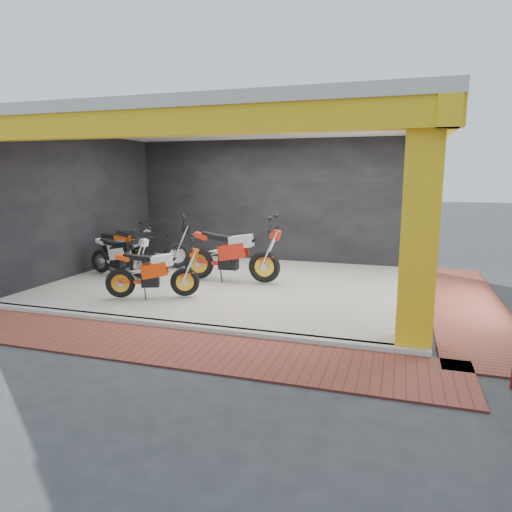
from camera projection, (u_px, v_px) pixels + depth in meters
The scene contains 16 objects.
ground at pixel (200, 311), 8.52m from camera, with size 80.00×80.00×0.00m, color #2D2D30.
showroom_floor at pixel (236, 284), 10.39m from camera, with size 8.00×6.00×0.10m, color silver.
showroom_ceiling at pixel (235, 123), 9.77m from camera, with size 8.40×6.40×0.20m, color beige.
back_wall at pixel (273, 202), 13.00m from camera, with size 8.20×0.20×3.50m, color black.
left_wall at pixel (81, 206), 11.31m from camera, with size 0.20×6.20×3.50m, color black.
corner_column at pixel (419, 230), 6.39m from camera, with size 0.50×0.50×3.50m, color yellow.
header_beam_front at pixel (168, 123), 7.01m from camera, with size 8.40×0.30×0.40m, color yellow.
header_beam_right at pixel (433, 133), 8.63m from camera, with size 0.30×6.40×0.40m, color yellow.
floor_kerb at pixel (174, 325), 7.55m from camera, with size 8.00×0.20×0.10m, color silver.
paver_front at pixel (150, 344), 6.83m from camera, with size 9.00×1.40×0.03m, color brown.
paver_right at pixel (466, 304), 8.97m from camera, with size 1.40×7.00×0.03m, color brown.
moto_hero at pixel (185, 268), 9.01m from camera, with size 1.94×0.72×1.19m, color #E33A09, non-canonical shape.
moto_row_a at pixel (264, 251), 10.10m from camera, with size 2.43×0.90×1.48m, color #B42113, non-canonical shape.
moto_row_b at pixel (138, 254), 10.65m from camera, with size 1.90×0.70×1.16m, color #B0B3B8, non-canonical shape.
moto_row_c at pixel (140, 245), 12.03m from camera, with size 1.96×0.73×1.20m, color #ADB0B5, non-canonical shape.
moto_row_d at pixel (177, 243), 11.79m from camera, with size 2.23×0.83×1.36m, color black, non-canonical shape.
Camera 1 is at (3.48, -7.51, 2.50)m, focal length 32.00 mm.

